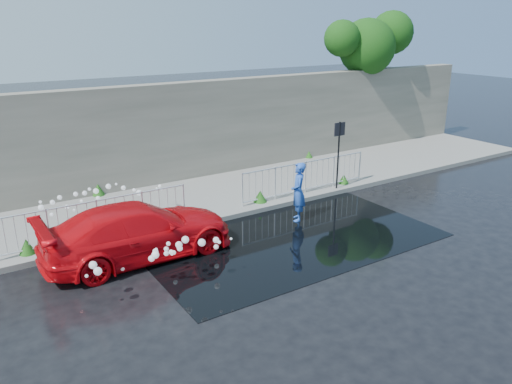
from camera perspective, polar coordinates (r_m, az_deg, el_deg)
ground at (r=13.00m, az=4.32°, el=-7.04°), size 90.00×90.00×0.00m
pavement at (r=16.90m, az=-5.92°, el=-0.55°), size 30.00×4.00×0.15m
curb at (r=15.25m, az=-2.47°, el=-2.64°), size 30.00×0.25×0.16m
retaining_wall at (r=18.34m, az=-9.28°, el=6.77°), size 30.00×0.60×3.50m
puddle at (r=13.99m, az=3.49°, el=-5.04°), size 8.00×5.00×0.01m
sign_post at (r=17.24m, az=9.45°, el=5.39°), size 0.45×0.06×2.50m
tree at (r=23.73m, az=12.94°, el=16.25°), size 4.75×2.51×6.18m
railing_left at (r=13.90m, az=-17.63°, el=-2.85°), size 5.05×0.05×1.10m
railing_right at (r=16.92m, az=5.68°, el=1.83°), size 5.05×0.05×1.10m
weeds at (r=16.23m, az=-6.44°, el=-0.46°), size 12.17×3.93×0.40m
water_spray at (r=13.27m, az=-15.03°, el=-3.72°), size 3.60×5.30×1.05m
red_car at (r=12.87m, az=-13.28°, el=-4.38°), size 4.85×2.05×1.40m
person at (r=14.83m, az=4.85°, el=0.01°), size 0.71×0.78×1.78m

